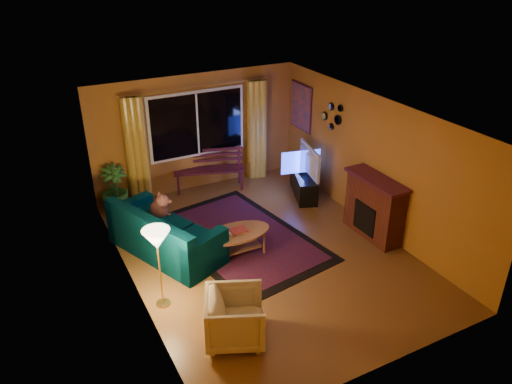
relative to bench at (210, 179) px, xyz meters
name	(u,v)px	position (x,y,z in m)	size (l,w,h in m)	color
floor	(264,253)	(-0.14, -2.75, -0.24)	(4.50, 6.00, 0.02)	brown
ceiling	(265,114)	(-0.14, -2.75, 2.28)	(4.50, 6.00, 0.02)	white
wall_back	(197,132)	(-0.14, 0.26, 1.02)	(4.50, 0.02, 2.50)	#B6732A
wall_left	(128,220)	(-2.40, -2.75, 1.02)	(0.02, 6.00, 2.50)	#B6732A
wall_right	(373,163)	(2.12, -2.75, 1.02)	(0.02, 6.00, 2.50)	#B6732A
window	(197,124)	(-0.14, 0.19, 1.22)	(2.00, 0.02, 1.30)	black
curtain_rod	(196,87)	(-0.14, 0.15, 2.02)	(0.03, 0.03, 3.20)	#BF8C3F
curtain_left	(136,151)	(-1.49, 0.13, 0.89)	(0.36, 0.36, 2.24)	gold
curtain_right	(256,130)	(1.21, 0.13, 0.89)	(0.36, 0.36, 2.24)	gold
bench	(210,179)	(0.00, 0.00, 0.00)	(1.52, 0.44, 0.45)	#411424
potted_plant	(115,189)	(-2.04, -0.03, 0.25)	(0.54, 0.54, 0.96)	#235B1E
sofa	(166,231)	(-1.63, -1.96, 0.20)	(0.91, 2.13, 0.86)	#002737
dog	(159,208)	(-1.58, -1.48, 0.42)	(0.29, 0.40, 0.44)	brown
armchair	(235,315)	(-1.48, -4.42, 0.17)	(0.77, 0.72, 0.80)	beige
floor_lamp	(160,269)	(-2.14, -3.27, 0.41)	(0.21, 0.21, 1.27)	#BF8C3F
rug	(240,238)	(-0.31, -2.15, -0.22)	(2.08, 3.29, 0.02)	maroon
coffee_table	(237,243)	(-0.57, -2.57, -0.01)	(1.21, 1.21, 0.44)	#9D6643
tv_console	(304,185)	(1.66, -1.20, 0.02)	(0.39, 1.17, 0.49)	black
television	(305,161)	(1.66, -1.20, 0.56)	(1.05, 0.14, 0.61)	black
fireplace	(374,208)	(1.91, -3.15, 0.32)	(0.40, 1.20, 1.10)	maroon
mirror_cluster	(332,115)	(2.07, -1.45, 1.57)	(0.06, 0.60, 0.56)	black
painting	(301,107)	(2.08, -0.30, 1.42)	(0.04, 0.76, 0.96)	#E45A25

